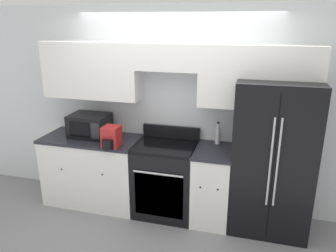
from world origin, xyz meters
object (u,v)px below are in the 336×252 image
(bottle, at_px, (218,135))
(oven_range, at_px, (166,179))
(microwave, at_px, (90,125))
(refrigerator, at_px, (272,156))

(bottle, bearing_deg, oven_range, -160.32)
(microwave, relative_size, bottle, 1.77)
(microwave, height_order, bottle, microwave)
(refrigerator, distance_m, bottle, 0.69)
(microwave, bearing_deg, bottle, 5.69)
(oven_range, height_order, bottle, bottle)
(oven_range, xyz_separation_m, microwave, (-1.05, 0.05, 0.61))
(oven_range, distance_m, microwave, 1.22)
(oven_range, xyz_separation_m, refrigerator, (1.27, 0.07, 0.42))
(microwave, bearing_deg, oven_range, -2.90)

